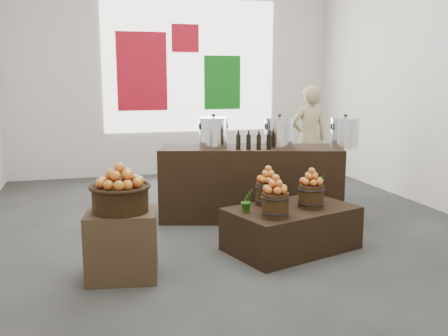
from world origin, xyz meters
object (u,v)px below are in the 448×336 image
object	(u,v)px
stock_pot_left	(214,133)
shopper	(309,139)
stock_pot_right	(345,133)
display_table	(291,228)
wicker_basket	(120,199)
crate	(122,244)
stock_pot_center	(279,133)
counter	(250,183)

from	to	relation	value
stock_pot_left	shopper	xyz separation A→B (m)	(1.85, 1.16, -0.27)
stock_pot_right	display_table	bearing A→B (deg)	-139.79
wicker_basket	display_table	bearing A→B (deg)	9.50
shopper	crate	bearing A→B (deg)	42.18
display_table	stock_pot_left	xyz separation A→B (m)	(-0.49, 1.38, 0.88)
crate	stock_pot_center	world-z (taller)	stock_pot_center
stock_pot_left	stock_pot_center	size ratio (longest dim) A/B	1.00
display_table	counter	size ratio (longest dim) A/B	0.58
stock_pot_center	shopper	world-z (taller)	shopper
crate	wicker_basket	xyz separation A→B (m)	(0.00, 0.00, 0.42)
counter	shopper	size ratio (longest dim) A/B	1.36
display_table	counter	distance (m)	1.28
wicker_basket	stock_pot_center	size ratio (longest dim) A/B	1.41
wicker_basket	shopper	world-z (taller)	shopper
stock_pot_right	shopper	xyz separation A→B (m)	(0.27, 1.62, -0.27)
counter	stock_pot_right	xyz separation A→B (m)	(1.14, -0.33, 0.64)
crate	counter	distance (m)	2.32
stock_pot_left	shopper	bearing A→B (deg)	32.07
stock_pot_left	stock_pot_right	xyz separation A→B (m)	(1.59, -0.46, 0.00)
crate	counter	size ratio (longest dim) A/B	0.27
display_table	stock_pot_right	xyz separation A→B (m)	(1.09, 0.92, 0.88)
crate	stock_pot_center	size ratio (longest dim) A/B	1.76
display_table	shopper	size ratio (longest dim) A/B	0.78
stock_pot_center	wicker_basket	bearing A→B (deg)	-145.04
crate	shopper	xyz separation A→B (m)	(3.13, 2.84, 0.53)
stock_pot_left	stock_pot_right	distance (m)	1.65
counter	stock_pot_left	bearing A→B (deg)	180.00
display_table	stock_pot_center	bearing A→B (deg)	57.63
shopper	stock_pot_center	bearing A→B (deg)	52.66
wicker_basket	shopper	xyz separation A→B (m)	(3.13, 2.84, 0.11)
wicker_basket	stock_pot_left	distance (m)	2.14
stock_pot_left	stock_pot_center	bearing A→B (deg)	-16.11
stock_pot_right	counter	bearing A→B (deg)	163.89
stock_pot_left	shopper	size ratio (longest dim) A/B	0.21
display_table	stock_pot_right	bearing A→B (deg)	22.37
counter	stock_pot_left	xyz separation A→B (m)	(-0.45, 0.13, 0.64)
display_table	shopper	world-z (taller)	shopper
crate	display_table	xyz separation A→B (m)	(1.77, 0.30, -0.08)
crate	stock_pot_center	xyz separation A→B (m)	(2.07, 1.45, 0.79)
display_table	stock_pot_center	size ratio (longest dim) A/B	3.73
counter	stock_pot_left	world-z (taller)	stock_pot_left
display_table	stock_pot_center	distance (m)	1.48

